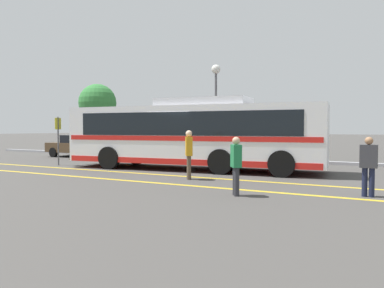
# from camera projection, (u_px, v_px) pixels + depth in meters

# --- Properties ---
(ground_plane) EXTENTS (220.00, 220.00, 0.00)m
(ground_plane) POSITION_uv_depth(u_px,v_px,m) (175.00, 169.00, 16.57)
(ground_plane) COLOR #423F3D
(lane_strip_0) EXTENTS (31.19, 0.20, 0.01)m
(lane_strip_0) POSITION_uv_depth(u_px,v_px,m) (166.00, 175.00, 14.41)
(lane_strip_0) COLOR gold
(lane_strip_0) RESTS_ON ground_plane
(lane_strip_1) EXTENTS (31.19, 0.20, 0.01)m
(lane_strip_1) POSITION_uv_depth(u_px,v_px,m) (136.00, 181.00, 12.71)
(lane_strip_1) COLOR gold
(lane_strip_1) RESTS_ON ground_plane
(curb_strip) EXTENTS (39.19, 0.36, 0.15)m
(curb_strip) POSITION_uv_depth(u_px,v_px,m) (236.00, 159.00, 21.05)
(curb_strip) COLOR #99999E
(curb_strip) RESTS_ON ground_plane
(transit_bus) EXTENTS (11.67, 3.63, 3.09)m
(transit_bus) POSITION_uv_depth(u_px,v_px,m) (192.00, 134.00, 16.29)
(transit_bus) COLOR white
(transit_bus) RESTS_ON ground_plane
(parked_car_0) EXTENTS (3.96, 1.96, 1.39)m
(parked_car_0) POSITION_uv_depth(u_px,v_px,m) (78.00, 146.00, 23.62)
(parked_car_0) COLOR #4C3823
(parked_car_0) RESTS_ON ground_plane
(parked_car_1) EXTENTS (4.95, 2.03, 1.47)m
(parked_car_1) POSITION_uv_depth(u_px,v_px,m) (147.00, 147.00, 21.62)
(parked_car_1) COLOR olive
(parked_car_1) RESTS_ON ground_plane
(parked_car_2) EXTENTS (4.97, 2.02, 1.47)m
(parked_car_2) POSITION_uv_depth(u_px,v_px,m) (260.00, 150.00, 18.19)
(parked_car_2) COLOR maroon
(parked_car_2) RESTS_ON ground_plane
(pedestrian_0) EXTENTS (0.42, 0.47, 1.58)m
(pedestrian_0) POSITION_uv_depth(u_px,v_px,m) (236.00, 163.00, 9.97)
(pedestrian_0) COLOR #2D2D33
(pedestrian_0) RESTS_ON ground_plane
(pedestrian_1) EXTENTS (0.43, 0.25, 1.58)m
(pedestrian_1) POSITION_uv_depth(u_px,v_px,m) (369.00, 163.00, 9.79)
(pedestrian_1) COLOR #191E38
(pedestrian_1) RESTS_ON ground_plane
(pedestrian_2) EXTENTS (0.42, 0.47, 1.73)m
(pedestrian_2) POSITION_uv_depth(u_px,v_px,m) (189.00, 151.00, 13.18)
(pedestrian_2) COLOR brown
(pedestrian_2) RESTS_ON ground_plane
(bus_stop_sign) EXTENTS (0.07, 0.40, 2.37)m
(bus_stop_sign) POSITION_uv_depth(u_px,v_px,m) (58.00, 135.00, 18.23)
(bus_stop_sign) COLOR #59595E
(bus_stop_sign) RESTS_ON ground_plane
(street_lamp) EXTENTS (0.54, 0.54, 5.60)m
(street_lamp) POSITION_uv_depth(u_px,v_px,m) (216.00, 87.00, 22.26)
(street_lamp) COLOR #59595E
(street_lamp) RESTS_ON ground_plane
(tree_0) EXTENTS (3.11, 3.11, 5.51)m
(tree_0) POSITION_uv_depth(u_px,v_px,m) (98.00, 103.00, 31.15)
(tree_0) COLOR #513823
(tree_0) RESTS_ON ground_plane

